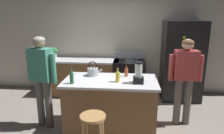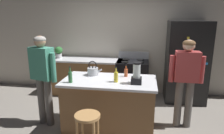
{
  "view_description": "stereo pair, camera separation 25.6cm",
  "coord_description": "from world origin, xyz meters",
  "px_view_note": "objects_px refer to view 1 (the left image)",
  "views": [
    {
      "loc": [
        0.32,
        -3.31,
        2.0
      ],
      "look_at": [
        0.0,
        0.3,
        1.06
      ],
      "focal_mm": 32.55,
      "sensor_mm": 36.0,
      "label": 1
    },
    {
      "loc": [
        0.58,
        -3.28,
        2.0
      ],
      "look_at": [
        0.0,
        0.3,
        1.06
      ],
      "focal_mm": 32.55,
      "sensor_mm": 36.0,
      "label": 2
    }
  ],
  "objects_px": {
    "bottle_soda": "(118,76)",
    "bottle_olive_oil": "(72,78)",
    "kitchen_island": "(111,104)",
    "potted_plant": "(54,52)",
    "stove_range": "(129,78)",
    "blender_appliance": "(138,74)",
    "bottle_cooking_sauce": "(126,72)",
    "refrigerator": "(182,61)",
    "person_by_island_left": "(42,74)",
    "person_by_sink_right": "(185,74)",
    "tea_kettle": "(93,71)",
    "bar_stool": "(93,125)"
  },
  "relations": [
    {
      "from": "bar_stool",
      "to": "potted_plant",
      "type": "xyz_separation_m",
      "value": [
        -1.42,
        2.37,
        0.57
      ]
    },
    {
      "from": "potted_plant",
      "to": "bar_stool",
      "type": "bearing_deg",
      "value": -59.16
    },
    {
      "from": "person_by_sink_right",
      "to": "bar_stool",
      "type": "xyz_separation_m",
      "value": [
        -1.48,
        -1.08,
        -0.46
      ]
    },
    {
      "from": "stove_range",
      "to": "bottle_olive_oil",
      "type": "height_order",
      "value": "bottle_olive_oil"
    },
    {
      "from": "kitchen_island",
      "to": "bottle_olive_oil",
      "type": "height_order",
      "value": "bottle_olive_oil"
    },
    {
      "from": "refrigerator",
      "to": "potted_plant",
      "type": "relative_size",
      "value": 6.23
    },
    {
      "from": "kitchen_island",
      "to": "tea_kettle",
      "type": "height_order",
      "value": "tea_kettle"
    },
    {
      "from": "bottle_olive_oil",
      "to": "person_by_sink_right",
      "type": "bearing_deg",
      "value": 14.63
    },
    {
      "from": "blender_appliance",
      "to": "bottle_cooking_sauce",
      "type": "xyz_separation_m",
      "value": [
        -0.2,
        0.36,
        -0.07
      ]
    },
    {
      "from": "person_by_island_left",
      "to": "potted_plant",
      "type": "relative_size",
      "value": 5.52
    },
    {
      "from": "refrigerator",
      "to": "bottle_olive_oil",
      "type": "bearing_deg",
      "value": -141.03
    },
    {
      "from": "bottle_cooking_sauce",
      "to": "person_by_island_left",
      "type": "bearing_deg",
      "value": -168.82
    },
    {
      "from": "bottle_cooking_sauce",
      "to": "tea_kettle",
      "type": "xyz_separation_m",
      "value": [
        -0.61,
        -0.01,
        0.0
      ]
    },
    {
      "from": "blender_appliance",
      "to": "bottle_cooking_sauce",
      "type": "height_order",
      "value": "blender_appliance"
    },
    {
      "from": "person_by_sink_right",
      "to": "bottle_olive_oil",
      "type": "height_order",
      "value": "person_by_sink_right"
    },
    {
      "from": "bottle_soda",
      "to": "bottle_olive_oil",
      "type": "height_order",
      "value": "bottle_olive_oil"
    },
    {
      "from": "kitchen_island",
      "to": "potted_plant",
      "type": "height_order",
      "value": "potted_plant"
    },
    {
      "from": "tea_kettle",
      "to": "refrigerator",
      "type": "bearing_deg",
      "value": 33.9
    },
    {
      "from": "bottle_cooking_sauce",
      "to": "blender_appliance",
      "type": "bearing_deg",
      "value": -60.46
    },
    {
      "from": "tea_kettle",
      "to": "blender_appliance",
      "type": "bearing_deg",
      "value": -23.1
    },
    {
      "from": "person_by_sink_right",
      "to": "blender_appliance",
      "type": "relative_size",
      "value": 4.55
    },
    {
      "from": "stove_range",
      "to": "bar_stool",
      "type": "height_order",
      "value": "stove_range"
    },
    {
      "from": "bottle_cooking_sauce",
      "to": "bottle_olive_oil",
      "type": "bearing_deg",
      "value": -151.1
    },
    {
      "from": "bar_stool",
      "to": "bottle_soda",
      "type": "relative_size",
      "value": 2.58
    },
    {
      "from": "blender_appliance",
      "to": "bottle_olive_oil",
      "type": "bearing_deg",
      "value": -173.53
    },
    {
      "from": "kitchen_island",
      "to": "bottle_olive_oil",
      "type": "xyz_separation_m",
      "value": [
        -0.61,
        -0.25,
        0.56
      ]
    },
    {
      "from": "kitchen_island",
      "to": "bar_stool",
      "type": "relative_size",
      "value": 2.42
    },
    {
      "from": "tea_kettle",
      "to": "stove_range",
      "type": "bearing_deg",
      "value": 63.08
    },
    {
      "from": "refrigerator",
      "to": "tea_kettle",
      "type": "height_order",
      "value": "refrigerator"
    },
    {
      "from": "stove_range",
      "to": "person_by_sink_right",
      "type": "height_order",
      "value": "person_by_sink_right"
    },
    {
      "from": "stove_range",
      "to": "kitchen_island",
      "type": "bearing_deg",
      "value": -101.6
    },
    {
      "from": "bottle_olive_oil",
      "to": "tea_kettle",
      "type": "height_order",
      "value": "bottle_olive_oil"
    },
    {
      "from": "person_by_island_left",
      "to": "potted_plant",
      "type": "distance_m",
      "value": 1.65
    },
    {
      "from": "stove_range",
      "to": "bar_stool",
      "type": "xyz_separation_m",
      "value": [
        -0.48,
        -2.34,
        0.05
      ]
    },
    {
      "from": "stove_range",
      "to": "potted_plant",
      "type": "relative_size",
      "value": 3.64
    },
    {
      "from": "potted_plant",
      "to": "tea_kettle",
      "type": "relative_size",
      "value": 1.09
    },
    {
      "from": "bar_stool",
      "to": "tea_kettle",
      "type": "relative_size",
      "value": 2.4
    },
    {
      "from": "potted_plant",
      "to": "bottle_olive_oil",
      "type": "height_order",
      "value": "potted_plant"
    },
    {
      "from": "potted_plant",
      "to": "bottle_olive_oil",
      "type": "distance_m",
      "value": 2.04
    },
    {
      "from": "refrigerator",
      "to": "stove_range",
      "type": "distance_m",
      "value": 1.32
    },
    {
      "from": "kitchen_island",
      "to": "person_by_sink_right",
      "type": "distance_m",
      "value": 1.43
    },
    {
      "from": "kitchen_island",
      "to": "person_by_island_left",
      "type": "bearing_deg",
      "value": -177.51
    },
    {
      "from": "stove_range",
      "to": "bottle_olive_oil",
      "type": "bearing_deg",
      "value": -117.49
    },
    {
      "from": "bottle_soda",
      "to": "bottle_olive_oil",
      "type": "bearing_deg",
      "value": -168.63
    },
    {
      "from": "refrigerator",
      "to": "person_by_island_left",
      "type": "height_order",
      "value": "refrigerator"
    },
    {
      "from": "kitchen_island",
      "to": "person_by_sink_right",
      "type": "relative_size",
      "value": 1.0
    },
    {
      "from": "stove_range",
      "to": "person_by_island_left",
      "type": "bearing_deg",
      "value": -133.72
    },
    {
      "from": "person_by_island_left",
      "to": "bottle_cooking_sauce",
      "type": "relative_size",
      "value": 7.66
    },
    {
      "from": "potted_plant",
      "to": "bottle_cooking_sauce",
      "type": "relative_size",
      "value": 1.39
    },
    {
      "from": "potted_plant",
      "to": "blender_appliance",
      "type": "distance_m",
      "value": 2.65
    }
  ]
}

